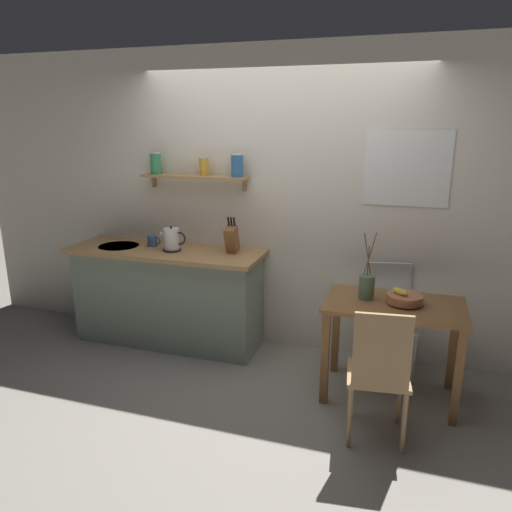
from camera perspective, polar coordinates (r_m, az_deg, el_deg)
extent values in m
plane|color=gray|center=(4.24, 0.25, -13.46)|extent=(14.00, 14.00, 0.00)
cube|color=silver|center=(4.34, 5.43, 6.11)|extent=(6.80, 0.10, 2.70)
cube|color=white|center=(4.14, 17.34, 9.81)|extent=(0.68, 0.01, 0.61)
cube|color=silver|center=(4.15, 17.34, 9.82)|extent=(0.62, 0.01, 0.55)
cube|color=gray|center=(4.69, -10.29, -4.85)|extent=(1.74, 0.52, 0.89)
cube|color=tan|center=(4.53, -10.69, 0.56)|extent=(1.83, 0.63, 0.04)
cylinder|color=#B7BABF|center=(4.75, -15.84, 1.11)|extent=(0.38, 0.38, 0.01)
cube|color=tan|center=(4.47, -7.29, 9.24)|extent=(1.01, 0.18, 0.02)
cube|color=#99754C|center=(4.76, -11.88, 8.67)|extent=(0.02, 0.06, 0.12)
cube|color=#99754C|center=(4.38, -1.35, 8.43)|extent=(0.02, 0.06, 0.12)
cylinder|color=#388E56|center=(4.64, -11.71, 10.57)|extent=(0.10, 0.10, 0.19)
cylinder|color=silver|center=(4.63, -11.78, 11.79)|extent=(0.10, 0.10, 0.01)
cylinder|color=gold|center=(4.42, -6.14, 10.37)|extent=(0.08, 0.08, 0.16)
cylinder|color=silver|center=(4.42, -6.17, 11.44)|extent=(0.09, 0.09, 0.01)
cylinder|color=#3366A3|center=(4.30, -2.22, 10.53)|extent=(0.11, 0.11, 0.19)
cylinder|color=silver|center=(4.30, -2.23, 11.86)|extent=(0.11, 0.11, 0.01)
cube|color=brown|center=(3.75, 15.98, -5.57)|extent=(1.02, 0.61, 0.03)
cube|color=brown|center=(3.70, 8.12, -11.81)|extent=(0.06, 0.06, 0.73)
cube|color=brown|center=(3.69, 22.64, -13.06)|extent=(0.06, 0.06, 0.73)
cube|color=brown|center=(4.16, 9.37, -8.68)|extent=(0.06, 0.06, 0.73)
cube|color=brown|center=(4.15, 22.14, -9.76)|extent=(0.06, 0.06, 0.73)
cube|color=tan|center=(3.38, 14.14, -13.40)|extent=(0.44, 0.43, 0.03)
cube|color=tan|center=(3.10, 14.60, -10.81)|extent=(0.35, 0.07, 0.49)
cylinder|color=tan|center=(3.65, 16.51, -15.43)|extent=(0.03, 0.03, 0.43)
cylinder|color=tan|center=(3.63, 11.02, -15.24)|extent=(0.03, 0.03, 0.43)
cylinder|color=tan|center=(3.37, 17.00, -18.27)|extent=(0.03, 0.03, 0.43)
cylinder|color=tan|center=(3.35, 10.96, -18.09)|extent=(0.03, 0.03, 0.43)
cube|color=silver|center=(4.19, 15.44, -7.51)|extent=(0.49, 0.50, 0.03)
cube|color=silver|center=(4.30, 15.29, -3.60)|extent=(0.36, 0.10, 0.44)
cylinder|color=silver|center=(4.10, 13.08, -11.48)|extent=(0.03, 0.03, 0.44)
cylinder|color=silver|center=(4.16, 18.02, -11.48)|extent=(0.03, 0.03, 0.44)
cylinder|color=silver|center=(4.43, 12.59, -9.35)|extent=(0.03, 0.03, 0.44)
cylinder|color=silver|center=(4.48, 17.15, -9.39)|extent=(0.03, 0.03, 0.44)
cylinder|color=#BC704C|center=(3.74, 17.02, -5.32)|extent=(0.12, 0.12, 0.01)
cylinder|color=#BC704C|center=(3.73, 17.06, -4.79)|extent=(0.26, 0.26, 0.06)
ellipsoid|color=yellow|center=(3.71, 16.62, -4.02)|extent=(0.14, 0.14, 0.04)
cylinder|color=#567056|center=(3.75, 12.87, -3.57)|extent=(0.12, 0.12, 0.18)
cylinder|color=brown|center=(3.68, 12.98, 0.23)|extent=(0.07, 0.04, 0.32)
cylinder|color=brown|center=(3.69, 13.08, -0.54)|extent=(0.01, 0.03, 0.23)
cylinder|color=brown|center=(3.68, 13.29, 0.24)|extent=(0.08, 0.03, 0.32)
cylinder|color=black|center=(4.46, -9.84, 0.72)|extent=(0.16, 0.16, 0.02)
cylinder|color=white|center=(4.43, -9.91, 2.01)|extent=(0.14, 0.14, 0.19)
sphere|color=black|center=(4.41, -9.97, 3.36)|extent=(0.02, 0.02, 0.02)
cone|color=white|center=(4.46, -10.92, 2.56)|extent=(0.04, 0.04, 0.04)
torus|color=black|center=(4.39, -8.99, 2.07)|extent=(0.12, 0.02, 0.12)
cube|color=brown|center=(4.28, -2.86, 1.97)|extent=(0.10, 0.18, 0.26)
cylinder|color=black|center=(4.25, -3.26, 4.11)|extent=(0.02, 0.04, 0.08)
cylinder|color=black|center=(4.24, -2.92, 4.09)|extent=(0.02, 0.04, 0.08)
cylinder|color=black|center=(4.23, -2.59, 4.07)|extent=(0.02, 0.04, 0.08)
cylinder|color=#3D5B89|center=(4.65, -12.09, 1.78)|extent=(0.09, 0.09, 0.10)
torus|color=#3D5B89|center=(4.63, -11.53, 1.76)|extent=(0.07, 0.01, 0.07)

